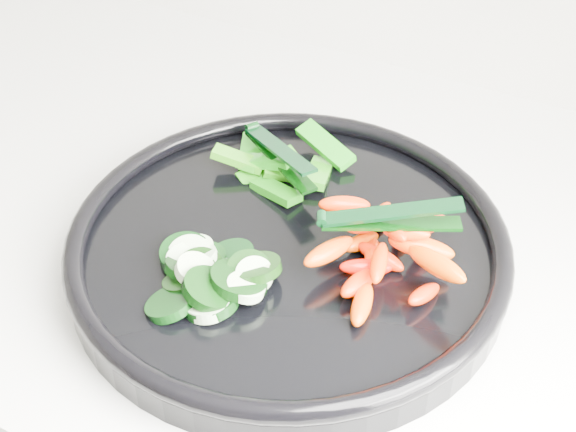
% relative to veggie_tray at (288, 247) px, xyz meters
% --- Properties ---
extents(counter, '(2.02, 0.62, 0.93)m').
position_rel_veggie_tray_xyz_m(counter, '(-0.42, 0.07, -0.48)').
color(counter, white).
rests_on(counter, ground).
extents(veggie_tray, '(0.42, 0.42, 0.04)m').
position_rel_veggie_tray_xyz_m(veggie_tray, '(0.00, 0.00, 0.00)').
color(veggie_tray, black).
rests_on(veggie_tray, counter).
extents(cucumber_pile, '(0.12, 0.12, 0.04)m').
position_rel_veggie_tray_xyz_m(cucumber_pile, '(-0.03, -0.07, 0.01)').
color(cucumber_pile, black).
rests_on(cucumber_pile, veggie_tray).
extents(carrot_pile, '(0.15, 0.16, 0.05)m').
position_rel_veggie_tray_xyz_m(carrot_pile, '(0.08, 0.01, 0.02)').
color(carrot_pile, '#EF1400').
rests_on(carrot_pile, veggie_tray).
extents(pepper_pile, '(0.12, 0.11, 0.04)m').
position_rel_veggie_tray_xyz_m(pepper_pile, '(-0.06, 0.09, 0.01)').
color(pepper_pile, '#246809').
rests_on(pepper_pile, veggie_tray).
extents(tong_carrot, '(0.11, 0.07, 0.02)m').
position_rel_veggie_tray_xyz_m(tong_carrot, '(0.08, 0.01, 0.05)').
color(tong_carrot, black).
rests_on(tong_carrot, carrot_pile).
extents(tong_pepper, '(0.10, 0.07, 0.02)m').
position_rel_veggie_tray_xyz_m(tong_pepper, '(-0.05, 0.08, 0.03)').
color(tong_pepper, black).
rests_on(tong_pepper, pepper_pile).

